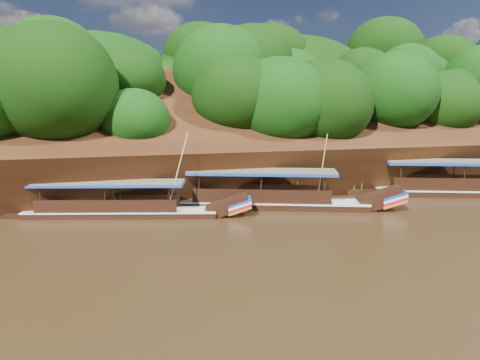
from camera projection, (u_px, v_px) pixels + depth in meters
name	position (u px, v px, depth m)	size (l,w,h in m)	color
ground	(359.00, 231.00, 25.29)	(160.00, 160.00, 0.00)	black
riverbank	(225.00, 159.00, 46.12)	(120.00, 30.06, 19.40)	black
boat_1	(285.00, 200.00, 31.31)	(14.29, 8.24, 5.51)	black
boat_2	(133.00, 208.00, 28.81)	(13.69, 6.22, 5.55)	black
reeds	(244.00, 191.00, 33.07)	(48.64, 2.43, 2.05)	#376F1B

